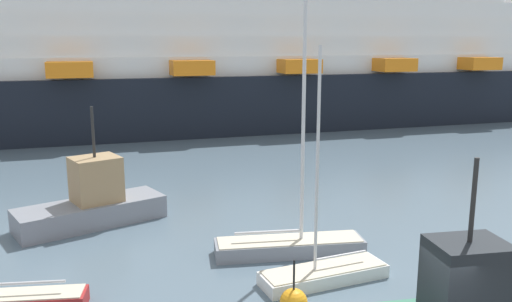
{
  "coord_description": "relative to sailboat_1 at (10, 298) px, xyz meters",
  "views": [
    {
      "loc": [
        -6.98,
        -9.31,
        7.5
      ],
      "look_at": [
        0.0,
        12.14,
        2.79
      ],
      "focal_mm": 36.94,
      "sensor_mm": 36.0,
      "label": 1
    }
  ],
  "objects": [
    {
      "name": "channel_buoy_0",
      "position": [
        7.54,
        -2.75,
        0.02
      ],
      "size": [
        0.78,
        0.78,
        1.64
      ],
      "color": "orange",
      "rests_on": "ground_plane"
    },
    {
      "name": "sailboat_4",
      "position": [
        9.05,
        1.33,
        0.06
      ],
      "size": [
        5.48,
        2.16,
        8.81
      ],
      "rotation": [
        0.0,
        0.0,
        -0.17
      ],
      "color": "gray",
      "rests_on": "ground_plane"
    },
    {
      "name": "cruise_ship",
      "position": [
        10.14,
        30.69,
        5.07
      ],
      "size": [
        86.89,
        14.56,
        16.91
      ],
      "rotation": [
        0.0,
        0.0,
        -0.01
      ],
      "color": "black",
      "rests_on": "ground_plane"
    },
    {
      "name": "sailboat_2",
      "position": [
        9.27,
        -1.05,
        -0.04
      ],
      "size": [
        4.23,
        1.57,
        7.4
      ],
      "rotation": [
        0.0,
        0.0,
        3.22
      ],
      "color": "white",
      "rests_on": "ground_plane"
    },
    {
      "name": "sailboat_1",
      "position": [
        0.0,
        0.0,
        0.0
      ],
      "size": [
        4.3,
        1.74,
        7.28
      ],
      "rotation": [
        0.0,
        0.0,
        2.94
      ],
      "color": "maroon",
      "rests_on": "ground_plane"
    },
    {
      "name": "fishing_boat_0",
      "position": [
        2.42,
        6.85,
        0.56
      ],
      "size": [
        6.31,
        3.87,
        4.92
      ],
      "rotation": [
        0.0,
        0.0,
        0.33
      ],
      "color": "gray",
      "rests_on": "ground_plane"
    }
  ]
}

